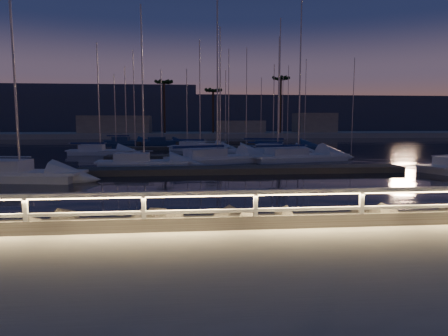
% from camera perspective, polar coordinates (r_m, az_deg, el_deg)
% --- Properties ---
extents(ground, '(400.00, 400.00, 0.00)m').
position_cam_1_polar(ground, '(11.58, 14.39, -8.06)').
color(ground, '#AEAA9D').
rests_on(ground, ground).
extents(harbor_water, '(400.00, 440.00, 0.60)m').
position_cam_1_polar(harbor_water, '(42.08, -0.26, 1.50)').
color(harbor_water, black).
rests_on(harbor_water, ground).
extents(guard_rail, '(44.11, 0.12, 1.06)m').
position_cam_1_polar(guard_rail, '(11.38, 14.18, -4.31)').
color(guard_rail, silver).
rests_on(guard_rail, ground).
extents(riprap, '(30.83, 2.35, 1.23)m').
position_cam_1_polar(riprap, '(13.98, 26.64, -6.46)').
color(riprap, slate).
rests_on(riprap, ground).
extents(floating_docks, '(22.00, 36.00, 0.40)m').
position_cam_1_polar(floating_docks, '(43.31, -0.42, 2.40)').
color(floating_docks, '#5A544B').
rests_on(floating_docks, ground).
extents(far_shore, '(160.00, 14.00, 5.20)m').
position_cam_1_polar(far_shore, '(84.68, -3.05, 5.01)').
color(far_shore, '#AEAA9D').
rests_on(far_shore, ground).
extents(palm_left, '(3.00, 3.00, 11.20)m').
position_cam_1_polar(palm_left, '(82.92, -8.59, 11.72)').
color(palm_left, brown).
rests_on(palm_left, ground).
extents(palm_center, '(3.00, 3.00, 9.70)m').
position_cam_1_polar(palm_center, '(83.92, -1.58, 10.80)').
color(palm_center, brown).
rests_on(palm_center, ground).
extents(palm_right, '(3.00, 3.00, 12.20)m').
position_cam_1_polar(palm_right, '(85.25, 8.12, 12.19)').
color(palm_right, brown).
rests_on(palm_right, ground).
extents(distant_hills, '(230.00, 37.50, 18.00)m').
position_cam_1_polar(distant_hills, '(145.35, -12.90, 7.35)').
color(distant_hills, '#373F55').
rests_on(distant_hills, ground).
extents(sailboat_a, '(7.66, 3.46, 12.69)m').
position_cam_1_polar(sailboat_a, '(26.34, -27.47, -0.67)').
color(sailboat_a, silver).
rests_on(sailboat_a, ground).
extents(sailboat_b, '(7.05, 2.26, 11.93)m').
position_cam_1_polar(sailboat_b, '(30.59, -11.67, 0.82)').
color(sailboat_b, silver).
rests_on(sailboat_b, ground).
extents(sailboat_c, '(8.96, 5.40, 14.74)m').
position_cam_1_polar(sailboat_c, '(33.13, -1.30, 1.47)').
color(sailboat_c, silver).
rests_on(sailboat_c, ground).
extents(sailboat_f, '(7.78, 3.25, 12.88)m').
position_cam_1_polar(sailboat_f, '(40.95, -0.84, 2.47)').
color(sailboat_f, silver).
rests_on(sailboat_f, ground).
extents(sailboat_g, '(7.29, 4.79, 12.12)m').
position_cam_1_polar(sailboat_g, '(42.44, 7.40, 2.52)').
color(sailboat_g, silver).
rests_on(sailboat_g, ground).
extents(sailboat_h, '(9.33, 4.69, 15.20)m').
position_cam_1_polar(sailboat_h, '(35.37, 10.21, 1.69)').
color(sailboat_h, silver).
rests_on(sailboat_h, ground).
extents(sailboat_j, '(6.76, 2.26, 11.38)m').
position_cam_1_polar(sailboat_j, '(43.32, -17.46, 2.35)').
color(sailboat_j, silver).
rests_on(sailboat_j, ground).
extents(sailboat_k, '(7.77, 4.62, 12.77)m').
position_cam_1_polar(sailboat_k, '(47.25, -3.66, 3.01)').
color(sailboat_k, silver).
rests_on(sailboat_k, ground).
extents(sailboat_l, '(9.31, 4.03, 15.25)m').
position_cam_1_polar(sailboat_l, '(47.49, 7.51, 3.02)').
color(sailboat_l, navy).
rests_on(sailboat_l, ground).
extents(sailboat_m, '(6.62, 3.81, 10.97)m').
position_cam_1_polar(sailboat_m, '(59.99, -8.99, 3.74)').
color(sailboat_m, navy).
rests_on(sailboat_m, ground).
extents(sailboat_n, '(6.98, 2.98, 11.53)m').
position_cam_1_polar(sailboat_n, '(62.60, -13.90, 3.75)').
color(sailboat_n, navy).
rests_on(sailboat_n, ground).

